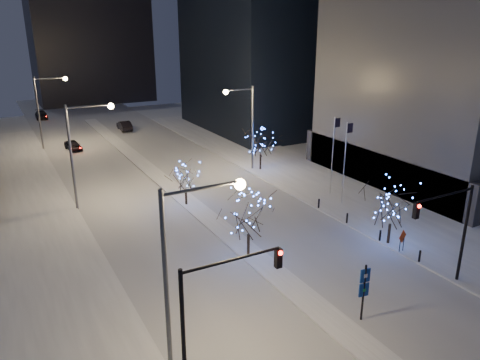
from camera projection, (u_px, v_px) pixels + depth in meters
ground at (349, 336)px, 26.67m from camera, size 160.00×160.00×0.00m
road at (152, 172)px, 55.74m from camera, size 20.00×130.00×0.02m
median at (166, 183)px, 51.57m from camera, size 2.00×80.00×0.15m
east_sidewalk at (331, 188)px, 50.08m from camera, size 10.00×90.00×0.15m
west_sidewalk at (42, 247)px, 36.91m from camera, size 8.00×90.00×0.15m
plinth at (467, 152)px, 56.42m from camera, size 30.00×24.00×4.00m
horizon_block at (86, 1)px, 99.06m from camera, size 24.00×14.00×42.00m
street_lamp_w_near at (186, 255)px, 22.18m from camera, size 4.40×0.56×10.00m
street_lamp_w_mid at (82, 142)px, 42.95m from camera, size 4.40×0.56×10.00m
street_lamp_w_far at (45, 103)px, 63.72m from camera, size 4.40×0.56×10.00m
street_lamp_east at (246, 117)px, 54.10m from camera, size 3.90×0.56×10.00m
traffic_signal_west at (214, 305)px, 21.31m from camera, size 5.26×0.43×7.00m
traffic_signal_east at (451, 222)px, 30.03m from camera, size 5.26×0.43×7.00m
flagpoles at (339, 153)px, 45.53m from camera, size 1.35×2.60×8.00m
bollards at (363, 226)px, 39.42m from camera, size 0.16×12.16×0.90m
car_near at (73, 145)px, 64.85m from camera, size 2.13×4.15×1.35m
car_mid at (124, 126)px, 76.62m from camera, size 1.82×4.78×1.56m
car_far at (41, 115)px, 85.74m from camera, size 2.19×4.96×1.42m
holiday_tree_median_near at (249, 214)px, 34.22m from camera, size 5.45×5.45×5.44m
holiday_tree_median_far at (185, 177)px, 44.56m from camera, size 3.64×3.64×4.32m
holiday_tree_plaza_near at (392, 206)px, 36.51m from camera, size 4.86×4.86×5.05m
holiday_tree_plaza_far at (261, 143)px, 55.18m from camera, size 5.12×5.12×5.03m
wayfinding_sign at (364, 287)px, 27.36m from camera, size 0.66×0.16×3.70m
construction_sign at (402, 238)px, 35.81m from camera, size 1.06×0.33×1.79m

